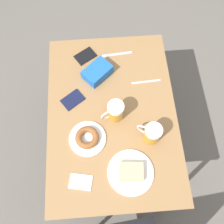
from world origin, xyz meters
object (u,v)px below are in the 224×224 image
(plate_with_donut, at_px, (87,138))
(passport_near_edge, at_px, (73,100))
(knife, at_px, (117,54))
(passport_far_edge, at_px, (85,56))
(fork, at_px, (146,82))
(beer_mug_center, at_px, (152,133))
(napkin_folded, at_px, (81,182))
(beer_mug_left, at_px, (115,111))
(blue_pouch, at_px, (97,72))
(plate_with_cake, at_px, (131,172))

(plate_with_donut, xyz_separation_m, passport_near_edge, (0.08, -0.25, -0.01))
(knife, xyz_separation_m, passport_far_edge, (0.21, 0.00, 0.00))
(fork, relative_size, passport_near_edge, 1.18)
(beer_mug_center, bearing_deg, plate_with_donut, -2.48)
(knife, bearing_deg, napkin_folded, 71.95)
(beer_mug_left, height_order, knife, beer_mug_left)
(knife, distance_m, passport_near_edge, 0.42)
(beer_mug_center, xyz_separation_m, blue_pouch, (0.27, -0.42, -0.03))
(napkin_folded, relative_size, passport_near_edge, 0.85)
(beer_mug_center, bearing_deg, knife, -76.39)
(passport_far_edge, bearing_deg, napkin_folded, 86.35)
(napkin_folded, xyz_separation_m, blue_pouch, (-0.12, -0.64, 0.03))
(beer_mug_left, relative_size, beer_mug_center, 1.02)
(plate_with_donut, bearing_deg, passport_near_edge, -72.21)
(plate_with_cake, height_order, knife, plate_with_cake)
(plate_with_donut, bearing_deg, plate_with_cake, 137.45)
(beer_mug_center, relative_size, knife, 0.66)
(napkin_folded, xyz_separation_m, passport_far_edge, (-0.05, -0.78, 0.00))
(beer_mug_center, xyz_separation_m, knife, (0.14, -0.57, -0.06))
(plate_with_cake, bearing_deg, beer_mug_center, -124.75)
(fork, height_order, passport_near_edge, passport_near_edge)
(plate_with_cake, relative_size, passport_far_edge, 1.61)
(fork, xyz_separation_m, passport_far_edge, (0.37, -0.22, 0.00))
(beer_mug_center, relative_size, fork, 0.72)
(knife, height_order, passport_far_edge, passport_far_edge)
(knife, bearing_deg, passport_far_edge, 0.21)
(plate_with_donut, relative_size, beer_mug_center, 1.59)
(passport_far_edge, xyz_separation_m, blue_pouch, (-0.07, 0.14, 0.03))
(beer_mug_left, bearing_deg, napkin_folded, 59.93)
(fork, distance_m, blue_pouch, 0.30)
(knife, relative_size, passport_near_edge, 1.27)
(plate_with_cake, bearing_deg, beer_mug_left, -80.38)
(passport_near_edge, bearing_deg, napkin_folded, 94.17)
(plate_with_donut, distance_m, fork, 0.50)
(napkin_folded, bearing_deg, blue_pouch, -100.75)
(plate_with_cake, xyz_separation_m, knife, (0.01, -0.76, -0.01))
(plate_with_cake, distance_m, blue_pouch, 0.63)
(plate_with_donut, height_order, knife, plate_with_donut)
(beer_mug_center, height_order, knife, beer_mug_center)
(passport_near_edge, bearing_deg, beer_mug_center, 148.54)
(passport_near_edge, distance_m, passport_far_edge, 0.32)
(beer_mug_left, height_order, beer_mug_center, same)
(passport_near_edge, xyz_separation_m, blue_pouch, (-0.16, -0.16, 0.03))
(plate_with_cake, distance_m, beer_mug_center, 0.23)
(plate_with_cake, bearing_deg, blue_pouch, -76.87)
(plate_with_donut, relative_size, fork, 1.14)
(beer_mug_center, bearing_deg, passport_near_edge, -31.46)
(passport_far_edge, bearing_deg, knife, -179.79)
(knife, bearing_deg, fork, 126.55)
(fork, xyz_separation_m, blue_pouch, (0.29, -0.07, 0.03))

